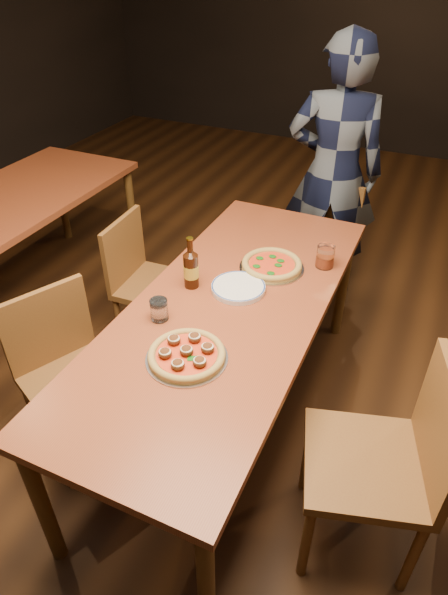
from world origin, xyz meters
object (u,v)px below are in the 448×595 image
at_px(chair_main_sw, 155,285).
at_px(table_main, 229,317).
at_px(beer_bottle, 191,270).
at_px(chair_main_e, 366,462).
at_px(pizza_meatball, 187,354).
at_px(plate_stack, 238,288).
at_px(chair_end, 320,243).
at_px(pizza_margherita, 272,265).
at_px(amber_glass, 325,256).
at_px(diner, 333,173).
at_px(chair_main_nw, 74,381).
at_px(water_glass, 159,310).

bearing_deg(chair_main_sw, table_main, -124.57).
bearing_deg(beer_bottle, table_main, -15.71).
distance_m(chair_main_e, pizza_meatball, 0.78).
xyz_separation_m(plate_stack, beer_bottle, (-0.21, -0.06, 0.08)).
distance_m(chair_end, pizza_margherita, 1.01).
bearing_deg(amber_glass, chair_main_sw, -174.66).
bearing_deg(table_main, pizza_margherita, 78.66).
bearing_deg(diner, chair_end, 78.72).
xyz_separation_m(chair_main_nw, beer_bottle, (0.36, 0.50, 0.40)).
relative_size(chair_main_sw, amber_glass, 7.72).
bearing_deg(pizza_margherita, chair_main_e, -47.84).
distance_m(chair_main_sw, beer_bottle, 0.68).
xyz_separation_m(chair_end, beer_bottle, (-0.31, -1.24, 0.43)).
xyz_separation_m(chair_main_sw, amber_glass, (0.94, 0.09, 0.38)).
bearing_deg(chair_main_sw, chair_end, -42.07).
height_order(chair_end, pizza_margherita, chair_end).
relative_size(chair_main_sw, water_glass, 8.99).
distance_m(chair_main_nw, chair_main_sw, 0.83).
bearing_deg(chair_end, plate_stack, -85.73).
bearing_deg(table_main, chair_end, 85.94).
xyz_separation_m(chair_main_nw, amber_glass, (0.87, 0.92, 0.37)).
height_order(pizza_margherita, amber_glass, amber_glass).
bearing_deg(chair_end, beer_bottle, -94.93).
bearing_deg(beer_bottle, chair_main_nw, -125.65).
distance_m(pizza_margherita, plate_stack, 0.25).
distance_m(chair_main_e, water_glass, 1.01).
bearing_deg(table_main, chair_main_sw, 148.40).
distance_m(chair_end, amber_glass, 0.93).
height_order(chair_main_nw, beer_bottle, beer_bottle).
bearing_deg(water_glass, diner, 79.16).
distance_m(amber_glass, diner, 0.98).
distance_m(pizza_meatball, water_glass, 0.28).
xyz_separation_m(table_main, pizza_margherita, (0.07, 0.36, 0.09)).
bearing_deg(chair_main_sw, pizza_meatball, -143.74).
distance_m(chair_end, plate_stack, 1.23).
height_order(pizza_margherita, water_glass, water_glass).
bearing_deg(water_glass, table_main, 43.47).
height_order(plate_stack, water_glass, water_glass).
relative_size(table_main, pizza_margherita, 6.34).
xyz_separation_m(chair_main_nw, chair_main_sw, (-0.07, 0.83, -0.01)).
bearing_deg(chair_end, diner, 99.29).
distance_m(chair_main_nw, plate_stack, 0.86).
height_order(chair_main_e, water_glass, chair_main_e).
relative_size(chair_main_sw, plate_stack, 3.42).
height_order(chair_main_sw, amber_glass, amber_glass).
bearing_deg(table_main, plate_stack, 92.44).
bearing_deg(amber_glass, pizza_meatball, -109.30).
height_order(chair_end, pizza_meatball, chair_end).
bearing_deg(chair_main_sw, amber_glass, -87.62).
relative_size(chair_main_e, pizza_meatball, 3.05).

